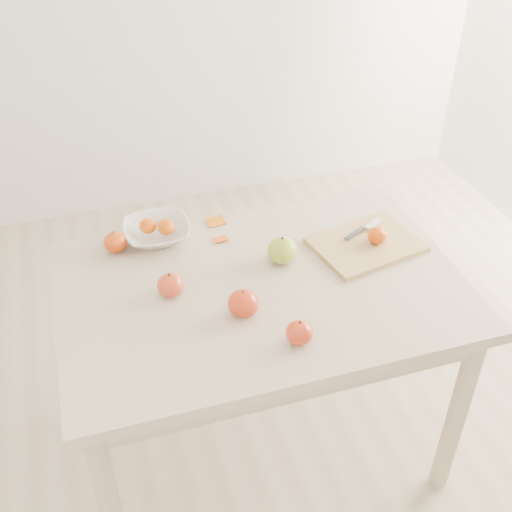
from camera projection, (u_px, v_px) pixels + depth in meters
name	position (u px, v px, depth m)	size (l,w,h in m)	color
ground	(260.00, 441.00, 2.36)	(3.50, 3.50, 0.00)	#C6B293
table	(261.00, 309.00, 1.96)	(1.20, 0.80, 0.75)	beige
cutting_board	(366.00, 244.00, 2.05)	(0.33, 0.24, 0.02)	tan
board_tangerine	(377.00, 235.00, 2.03)	(0.06, 0.06, 0.05)	#CA3707
fruit_bowl	(157.00, 232.00, 2.08)	(0.21, 0.21, 0.05)	silver
bowl_tangerine_near	(148.00, 226.00, 2.06)	(0.06, 0.06, 0.05)	#D75C07
bowl_tangerine_far	(166.00, 227.00, 2.06)	(0.06, 0.06, 0.05)	#DF5D07
orange_peel_a	(216.00, 223.00, 2.16)	(0.06, 0.04, 0.00)	#C8610E
orange_peel_b	(221.00, 240.00, 2.08)	(0.04, 0.04, 0.00)	#E55C10
paring_knife	(370.00, 226.00, 2.10)	(0.16, 0.08, 0.01)	silver
apple_green	(282.00, 250.00, 1.97)	(0.09, 0.09, 0.08)	#799A15
apple_red_a	(116.00, 242.00, 2.02)	(0.07, 0.07, 0.07)	#9F0E03
apple_red_c	(243.00, 303.00, 1.78)	(0.09, 0.09, 0.08)	maroon
apple_red_b	(170.00, 285.00, 1.85)	(0.08, 0.08, 0.07)	maroon
apple_red_e	(299.00, 333.00, 1.69)	(0.07, 0.07, 0.07)	maroon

